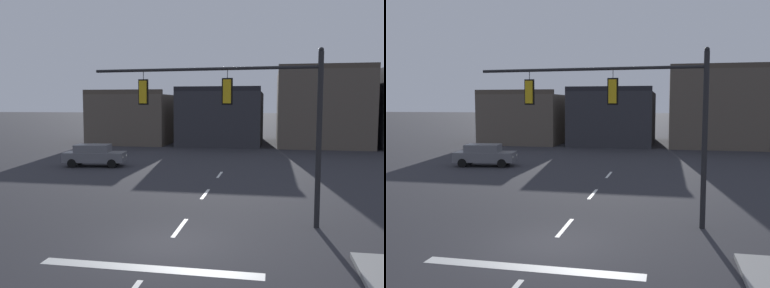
# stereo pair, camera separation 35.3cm
# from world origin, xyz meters

# --- Properties ---
(ground_plane) EXTENTS (400.00, 400.00, 0.00)m
(ground_plane) POSITION_xyz_m (0.00, 0.00, 0.00)
(ground_plane) COLOR #2B2B30
(stop_bar_paint) EXTENTS (6.40, 0.50, 0.01)m
(stop_bar_paint) POSITION_xyz_m (0.00, -2.00, 0.00)
(stop_bar_paint) COLOR silver
(stop_bar_paint) RESTS_ON ground
(lane_centreline) EXTENTS (0.16, 26.40, 0.01)m
(lane_centreline) POSITION_xyz_m (0.00, 2.00, 0.00)
(lane_centreline) COLOR silver
(lane_centreline) RESTS_ON ground
(signal_mast_near_side) EXTENTS (8.92, 0.75, 6.61)m
(signal_mast_near_side) POSITION_xyz_m (2.31, 3.15, 4.47)
(signal_mast_near_side) COLOR black
(signal_mast_near_side) RESTS_ON ground
(car_lot_nearside) EXTENTS (4.61, 2.36, 1.61)m
(car_lot_nearside) POSITION_xyz_m (-9.53, 16.02, 0.86)
(car_lot_nearside) COLOR slate
(car_lot_nearside) RESTS_ON ground
(building_row) EXTENTS (52.21, 13.17, 10.89)m
(building_row) POSITION_xyz_m (11.45, 36.14, 4.00)
(building_row) COLOR brown
(building_row) RESTS_ON ground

